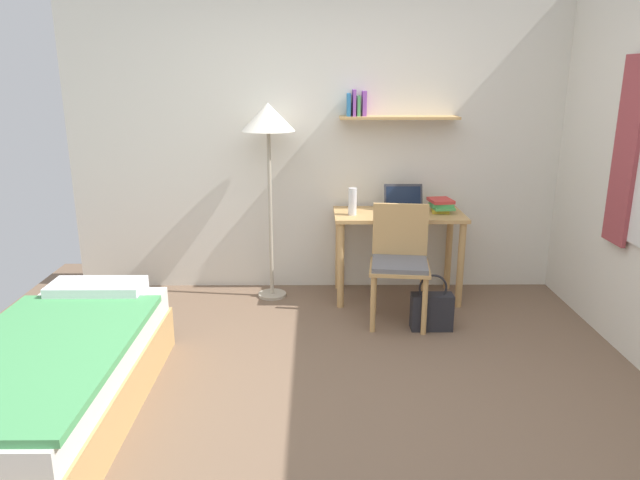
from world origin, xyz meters
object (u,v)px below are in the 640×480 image
desk_chair (400,258)px  book_stack (441,205)px  desk (398,230)px  standing_lamp (268,126)px  water_bottle (352,201)px  laptop (404,205)px  handbag (432,310)px  bed (54,380)px

desk_chair → book_stack: desk_chair is taller
desk → standing_lamp: standing_lamp is taller
desk → water_bottle: 0.47m
desk → water_bottle: water_bottle is taller
laptop → handbag: (0.13, -0.70, -0.65)m
desk → handbag: size_ratio=2.46×
water_bottle → handbag: (0.57, -0.59, -0.70)m
water_bottle → handbag: water_bottle is taller
desk → desk_chair: 0.50m
water_bottle → standing_lamp: bearing=171.6°
desk → desk_chair: desk_chair is taller
book_stack → handbag: bearing=-104.3°
standing_lamp → book_stack: 1.56m
water_bottle → book_stack: bearing=7.4°
bed → book_stack: book_stack is taller
desk → laptop: 0.21m
laptop → handbag: bearing=-79.4°
desk → water_bottle: size_ratio=4.82×
desk → laptop: laptop is taller
water_bottle → handbag: bearing=-46.2°
bed → standing_lamp: size_ratio=1.15×
bed → standing_lamp: (1.06, 1.86, 1.21)m
book_stack → handbag: size_ratio=0.57×
bed → standing_lamp: 2.46m
desk_chair → laptop: (0.10, 0.53, 0.30)m
handbag → book_stack: bearing=75.7°
bed → desk_chair: desk_chair is taller
desk → water_bottle: bearing=-170.5°
standing_lamp → laptop: (1.11, 0.01, -0.65)m
standing_lamp → water_bottle: bearing=-8.4°
laptop → water_bottle: water_bottle is taller
standing_lamp → book_stack: bearing=-0.2°
desk → handbag: (0.18, -0.66, -0.45)m
standing_lamp → handbag: standing_lamp is taller
desk → book_stack: bearing=5.0°
book_stack → standing_lamp: bearing=179.8°
laptop → book_stack: 0.31m
standing_lamp → laptop: bearing=0.7°
desk → desk_chair: (-0.05, -0.48, -0.10)m
standing_lamp → handbag: 1.93m
book_stack → water_bottle: bearing=-172.6°
laptop → desk_chair: bearing=-100.4°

